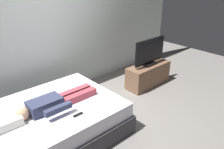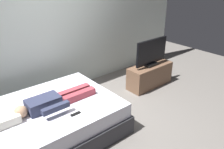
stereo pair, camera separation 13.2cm
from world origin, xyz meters
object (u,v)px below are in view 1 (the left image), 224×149
Objects in this scene: pillow at (1,123)px; remote at (78,115)px; person at (54,103)px; tv at (150,53)px; bed at (53,122)px; tv_stand at (148,75)px.

remote is at bearing -27.19° from pillow.
pillow is 0.74m from person.
pillow is at bearing -177.40° from tv.
pillow is (-0.71, 0.00, 0.34)m from bed.
tv is at bearing 14.70° from remote.
person reaches higher than remote.
tv is (2.44, 0.19, 0.16)m from person.
person is at bearing -3.94° from pillow.
bed reaches higher than tv_stand.
tv is (0.00, -0.00, 0.53)m from tv_stand.
person is 2.45m from tv.
remote reaches higher than tv_stand.
tv_stand is (2.29, 0.60, -0.30)m from remote.
tv is (2.47, 0.14, 0.52)m from bed.
pillow reaches higher than bed.
tv_stand is at bearing 14.70° from remote.
person reaches higher than tv_stand.
tv_stand is (2.47, 0.14, -0.01)m from bed.
bed is 0.36m from person.
person is (0.74, -0.05, 0.02)m from pillow.
tv_stand is at bearing 4.57° from person.
tv is at bearing 3.34° from bed.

